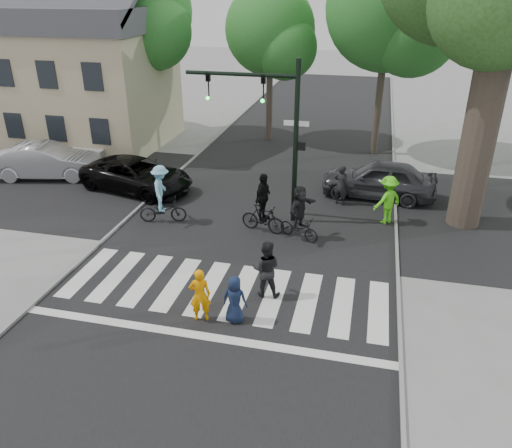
{
  "coord_description": "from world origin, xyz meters",
  "views": [
    {
      "loc": [
        3.81,
        -10.95,
        8.28
      ],
      "look_at": [
        0.5,
        3.0,
        1.3
      ],
      "focal_mm": 35.0,
      "sensor_mm": 36.0,
      "label": 1
    }
  ],
  "objects": [
    {
      "name": "ground",
      "position": [
        0.0,
        0.0,
        0.0
      ],
      "size": [
        120.0,
        120.0,
        0.0
      ],
      "primitive_type": "plane",
      "color": "gray",
      "rests_on": "ground"
    },
    {
      "name": "road_stem",
      "position": [
        0.0,
        5.0,
        0.01
      ],
      "size": [
        10.0,
        70.0,
        0.01
      ],
      "primitive_type": "cube",
      "color": "black",
      "rests_on": "ground"
    },
    {
      "name": "road_cross",
      "position": [
        0.0,
        8.0,
        0.01
      ],
      "size": [
        70.0,
        10.0,
        0.01
      ],
      "primitive_type": "cube",
      "color": "black",
      "rests_on": "ground"
    },
    {
      "name": "curb_left",
      "position": [
        -5.05,
        5.0,
        0.05
      ],
      "size": [
        0.1,
        70.0,
        0.1
      ],
      "primitive_type": "cube",
      "color": "gray",
      "rests_on": "ground"
    },
    {
      "name": "curb_right",
      "position": [
        5.05,
        5.0,
        0.05
      ],
      "size": [
        0.1,
        70.0,
        0.1
      ],
      "primitive_type": "cube",
      "color": "gray",
      "rests_on": "ground"
    },
    {
      "name": "crosswalk",
      "position": [
        0.0,
        0.66,
        0.01
      ],
      "size": [
        10.0,
        3.85,
        0.01
      ],
      "color": "silver",
      "rests_on": "ground"
    },
    {
      "name": "traffic_signal",
      "position": [
        0.35,
        6.2,
        3.9
      ],
      "size": [
        4.45,
        0.29,
        6.0
      ],
      "color": "black",
      "rests_on": "ground"
    },
    {
      "name": "bg_tree_0",
      "position": [
        -13.74,
        16.0,
        6.14
      ],
      "size": [
        5.46,
        5.2,
        8.97
      ],
      "color": "brown",
      "rests_on": "ground"
    },
    {
      "name": "bg_tree_1",
      "position": [
        -8.7,
        15.48,
        6.65
      ],
      "size": [
        6.09,
        5.8,
        9.8
      ],
      "color": "brown",
      "rests_on": "ground"
    },
    {
      "name": "bg_tree_2",
      "position": [
        -1.76,
        16.62,
        5.78
      ],
      "size": [
        5.04,
        4.8,
        8.4
      ],
      "color": "brown",
      "rests_on": "ground"
    },
    {
      "name": "bg_tree_3",
      "position": [
        4.31,
        15.27,
        6.94
      ],
      "size": [
        6.3,
        6.0,
        10.2
      ],
      "color": "brown",
      "rests_on": "ground"
    },
    {
      "name": "house",
      "position": [
        -11.49,
        13.98,
        3.8
      ],
      "size": [
        8.4,
        8.1,
        8.82
      ],
      "color": "#BBB98B",
      "rests_on": "ground"
    },
    {
      "name": "pedestrian_woman",
      "position": [
        -0.2,
        -0.51,
        0.78
      ],
      "size": [
        0.66,
        0.53,
        1.57
      ],
      "primitive_type": "imported",
      "rotation": [
        0.0,
        0.0,
        3.45
      ],
      "color": "orange",
      "rests_on": "ground"
    },
    {
      "name": "pedestrian_child",
      "position": [
        0.72,
        -0.37,
        0.69
      ],
      "size": [
        0.69,
        0.46,
        1.38
      ],
      "primitive_type": "imported",
      "rotation": [
        0.0,
        0.0,
        3.11
      ],
      "color": "#14203C",
      "rests_on": "ground"
    },
    {
      "name": "pedestrian_adult",
      "position": [
        1.26,
        1.05,
        0.87
      ],
      "size": [
        0.9,
        0.73,
        1.75
      ],
      "primitive_type": "imported",
      "rotation": [
        0.0,
        0.0,
        3.23
      ],
      "color": "black",
      "rests_on": "ground"
    },
    {
      "name": "cyclist_left",
      "position": [
        -3.61,
        5.01,
        0.97
      ],
      "size": [
        1.87,
        1.28,
        2.24
      ],
      "color": "black",
      "rests_on": "ground"
    },
    {
      "name": "cyclist_mid",
      "position": [
        0.27,
        5.07,
        0.92
      ],
      "size": [
        1.78,
        1.11,
        2.24
      ],
      "color": "black",
      "rests_on": "ground"
    },
    {
      "name": "cyclist_right",
      "position": [
        1.64,
        4.82,
        0.89
      ],
      "size": [
        1.66,
        1.53,
        2.0
      ],
      "color": "black",
      "rests_on": "ground"
    },
    {
      "name": "car_suv",
      "position": [
        -5.97,
        7.75,
        0.7
      ],
      "size": [
        5.47,
        3.49,
        1.4
      ],
      "primitive_type": "imported",
      "rotation": [
        0.0,
        0.0,
        1.32
      ],
      "color": "black",
      "rests_on": "ground"
    },
    {
      "name": "car_silver",
      "position": [
        -10.72,
        8.24,
        0.81
      ],
      "size": [
        5.14,
        2.76,
        1.61
      ],
      "primitive_type": "imported",
      "rotation": [
        0.0,
        0.0,
        1.8
      ],
      "color": "#B8B8BD",
      "rests_on": "ground"
    },
    {
      "name": "car_grey",
      "position": [
        4.3,
        9.38,
        0.8
      ],
      "size": [
        4.84,
        2.21,
        1.61
      ],
      "primitive_type": "imported",
      "rotation": [
        0.0,
        0.0,
        -1.64
      ],
      "color": "#323438",
      "rests_on": "ground"
    },
    {
      "name": "bystander_hivis",
      "position": [
        4.65,
        6.88,
        0.93
      ],
      "size": [
        1.36,
        1.32,
        1.86
      ],
      "primitive_type": "imported",
      "rotation": [
        0.0,
        0.0,
        3.87
      ],
      "color": "#58EA1B",
      "rests_on": "ground"
    },
    {
      "name": "bystander_dark",
      "position": [
        2.81,
        8.24,
        0.85
      ],
      "size": [
        0.73,
        0.61,
        1.69
      ],
      "primitive_type": "imported",
      "rotation": [
        0.0,
        0.0,
        2.75
      ],
      "color": "black",
      "rests_on": "ground"
    }
  ]
}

